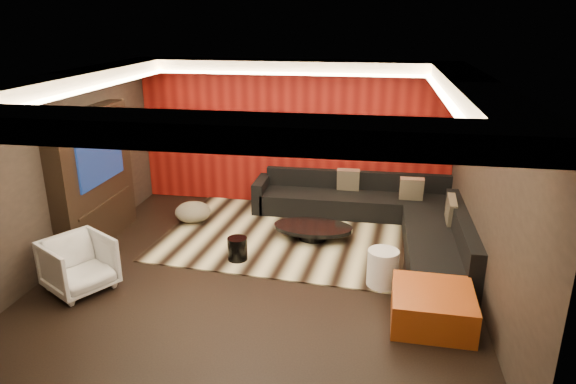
% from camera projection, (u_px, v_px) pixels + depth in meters
% --- Properties ---
extents(floor, '(6.00, 6.00, 0.02)m').
position_uv_depth(floor, '(261.00, 272.00, 7.53)').
color(floor, black).
rests_on(floor, ground).
extents(ceiling, '(6.00, 6.00, 0.02)m').
position_uv_depth(ceiling, '(257.00, 77.00, 6.60)').
color(ceiling, silver).
rests_on(ceiling, ground).
extents(wall_back, '(6.00, 0.02, 2.80)m').
position_uv_depth(wall_back, '(294.00, 134.00, 9.87)').
color(wall_back, black).
rests_on(wall_back, ground).
extents(wall_left, '(0.02, 6.00, 2.80)m').
position_uv_depth(wall_left, '(60.00, 170.00, 7.55)').
color(wall_left, black).
rests_on(wall_left, ground).
extents(wall_right, '(0.02, 6.00, 2.80)m').
position_uv_depth(wall_right, '(488.00, 193.00, 6.58)').
color(wall_right, black).
rests_on(wall_right, ground).
extents(red_feature_wall, '(5.98, 0.05, 2.78)m').
position_uv_depth(red_feature_wall, '(294.00, 134.00, 9.83)').
color(red_feature_wall, '#6B0C0A').
rests_on(red_feature_wall, ground).
extents(soffit_back, '(6.00, 0.60, 0.22)m').
position_uv_depth(soffit_back, '(291.00, 67.00, 9.16)').
color(soffit_back, silver).
rests_on(soffit_back, ground).
extents(soffit_front, '(6.00, 0.60, 0.22)m').
position_uv_depth(soffit_front, '(182.00, 130.00, 4.13)').
color(soffit_front, silver).
rests_on(soffit_front, ground).
extents(soffit_left, '(0.60, 4.80, 0.22)m').
position_uv_depth(soffit_left, '(67.00, 82.00, 7.08)').
color(soffit_left, silver).
rests_on(soffit_left, ground).
extents(soffit_right, '(0.60, 4.80, 0.22)m').
position_uv_depth(soffit_right, '(475.00, 91.00, 6.21)').
color(soffit_right, silver).
rests_on(soffit_right, ground).
extents(cove_back, '(4.80, 0.08, 0.04)m').
position_uv_depth(cove_back, '(288.00, 74.00, 8.87)').
color(cove_back, '#FFD899').
rests_on(cove_back, ground).
extents(cove_front, '(4.80, 0.08, 0.04)m').
position_uv_depth(cove_front, '(197.00, 132.00, 4.47)').
color(cove_front, '#FFD899').
rests_on(cove_front, ground).
extents(cove_left, '(0.08, 4.80, 0.04)m').
position_uv_depth(cove_left, '(90.00, 89.00, 7.05)').
color(cove_left, '#FFD899').
rests_on(cove_left, ground).
extents(cove_right, '(0.08, 4.80, 0.04)m').
position_uv_depth(cove_right, '(445.00, 98.00, 6.29)').
color(cove_right, '#FFD899').
rests_on(cove_right, ground).
extents(tv_surround, '(0.30, 2.00, 2.20)m').
position_uv_depth(tv_surround, '(94.00, 178.00, 8.18)').
color(tv_surround, black).
rests_on(tv_surround, ground).
extents(tv_screen, '(0.04, 1.30, 0.80)m').
position_uv_depth(tv_screen, '(100.00, 157.00, 8.04)').
color(tv_screen, black).
rests_on(tv_screen, ground).
extents(tv_shelf, '(0.04, 1.60, 0.04)m').
position_uv_depth(tv_shelf, '(106.00, 202.00, 8.28)').
color(tv_shelf, black).
rests_on(tv_shelf, ground).
extents(rug, '(4.23, 3.31, 0.02)m').
position_uv_depth(rug, '(285.00, 236.00, 8.72)').
color(rug, beige).
rests_on(rug, floor).
extents(coffee_table, '(1.36, 1.36, 0.22)m').
position_uv_depth(coffee_table, '(313.00, 232.00, 8.57)').
color(coffee_table, black).
rests_on(coffee_table, rug).
extents(drum_stool, '(0.39, 0.39, 0.35)m').
position_uv_depth(drum_stool, '(237.00, 249.00, 7.80)').
color(drum_stool, black).
rests_on(drum_stool, rug).
extents(striped_pouf, '(0.81, 0.81, 0.35)m').
position_uv_depth(striped_pouf, '(193.00, 212.00, 9.26)').
color(striped_pouf, beige).
rests_on(striped_pouf, rug).
extents(white_side_table, '(0.56, 0.56, 0.53)m').
position_uv_depth(white_side_table, '(383.00, 268.00, 7.05)').
color(white_side_table, white).
rests_on(white_side_table, floor).
extents(orange_ottoman, '(1.00, 1.00, 0.43)m').
position_uv_depth(orange_ottoman, '(432.00, 307.00, 6.21)').
color(orange_ottoman, '#974A13').
rests_on(orange_ottoman, floor).
extents(armchair, '(1.11, 1.10, 0.74)m').
position_uv_depth(armchair, '(79.00, 265.00, 6.93)').
color(armchair, silver).
rests_on(armchair, floor).
extents(sectional_sofa, '(3.65, 3.50, 0.75)m').
position_uv_depth(sectional_sofa, '(382.00, 216.00, 8.90)').
color(sectional_sofa, black).
rests_on(sectional_sofa, floor).
extents(throw_pillows, '(1.98, 1.71, 0.50)m').
position_uv_depth(throw_pillows, '(401.00, 192.00, 9.00)').
color(throw_pillows, tan).
rests_on(throw_pillows, sectional_sofa).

